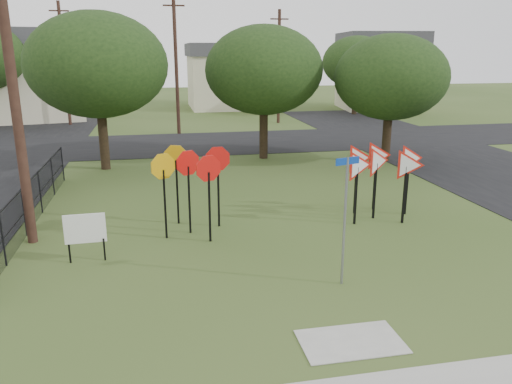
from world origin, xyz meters
TOP-DOWN VIEW (x-y plane):
  - ground at (0.00, 0.00)m, footprint 140.00×140.00m
  - street_right at (12.00, 10.00)m, footprint 8.00×50.00m
  - street_far at (0.00, 20.00)m, footprint 60.00×8.00m
  - curb_pad at (0.00, -2.40)m, footprint 2.00×1.20m
  - street_name_sign at (0.73, 0.06)m, footprint 0.63×0.20m
  - stop_sign_cluster at (-2.55, 4.41)m, footprint 2.48×2.10m
  - yield_sign_cluster at (3.76, 4.67)m, footprint 3.20×1.81m
  - info_board at (-5.51, 2.68)m, footprint 1.08×0.08m
  - utility_pole_main at (-7.24, 4.50)m, footprint 3.55×0.33m
  - far_pole_a at (-2.00, 24.00)m, footprint 1.40×0.24m
  - far_pole_b at (6.00, 28.00)m, footprint 1.40×0.24m
  - far_pole_c at (-10.00, 30.00)m, footprint 1.40×0.24m
  - fence_run at (-7.60, 6.25)m, footprint 0.05×11.55m
  - house_left at (-14.00, 34.00)m, footprint 10.58×8.88m
  - house_mid at (4.00, 40.00)m, footprint 8.40×8.40m
  - house_right at (18.00, 36.00)m, footprint 8.30×8.30m
  - tree_near_left at (-6.00, 14.00)m, footprint 6.40×6.40m
  - tree_near_mid at (2.00, 15.00)m, footprint 6.00×6.00m
  - tree_near_right at (8.00, 13.00)m, footprint 5.60×5.60m
  - tree_far_right at (14.00, 32.00)m, footprint 6.00×6.00m

SIDE VIEW (x-z plane):
  - ground at x=0.00m, z-range 0.00..0.00m
  - street_right at x=12.00m, z-range 0.00..0.02m
  - street_far at x=0.00m, z-range 0.00..0.02m
  - curb_pad at x=0.00m, z-range 0.00..0.02m
  - fence_run at x=-7.60m, z-range 0.03..1.53m
  - info_board at x=-5.51m, z-range 0.23..1.57m
  - street_name_sign at x=0.73m, z-range 0.22..3.37m
  - yield_sign_cluster at x=3.76m, z-range 0.59..3.10m
  - stop_sign_cluster at x=-2.55m, z-range 0.62..3.26m
  - house_mid at x=4.00m, z-range 0.05..6.25m
  - house_left at x=-14.00m, z-range 0.05..7.25m
  - house_right at x=18.00m, z-range 0.05..7.25m
  - tree_near_right at x=8.00m, z-range 1.06..7.39m
  - far_pole_b at x=6.00m, z-range 0.10..8.60m
  - tree_near_mid at x=2.00m, z-range 1.14..7.94m
  - tree_far_right at x=14.00m, z-range 1.14..7.94m
  - far_pole_a at x=-2.00m, z-range 0.10..9.10m
  - far_pole_c at x=-10.00m, z-range 0.10..9.10m
  - tree_near_left at x=-6.00m, z-range 1.22..8.49m
  - utility_pole_main at x=-7.24m, z-range 0.21..10.21m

